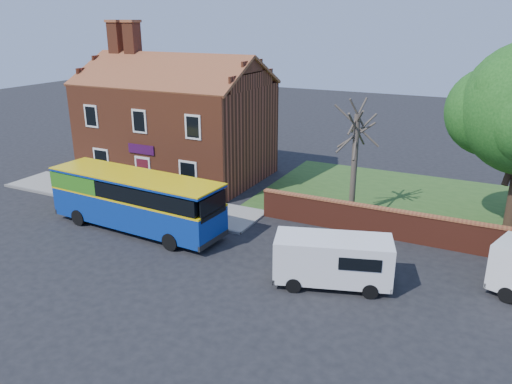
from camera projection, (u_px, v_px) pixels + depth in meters
The scene contains 9 objects.
ground at pixel (163, 258), 23.56m from camera, with size 120.00×120.00×0.00m, color black.
pavement at pixel (127, 198), 31.34m from camera, with size 18.00×3.50×0.12m, color gray.
kerb at pixel (108, 206), 29.86m from camera, with size 18.00×0.15×0.14m, color slate.
grass_strip at pixel (479, 212), 29.11m from camera, with size 26.00×12.00×0.04m, color #426B28.
shop_building at pixel (177, 128), 35.12m from camera, with size 12.30×8.13×10.50m.
boundary_wall at pixel (473, 238), 23.77m from camera, with size 22.00×0.38×1.60m.
bus at pixel (131, 198), 26.38m from camera, with size 10.09×3.10×3.04m.
van_near at pixel (333, 259), 20.83m from camera, with size 5.19×3.29×2.12m.
bare_tree at pixel (355, 160), 27.75m from camera, with size 2.38×2.83×6.34m.
Camera 1 is at (13.35, -17.09, 10.66)m, focal length 35.00 mm.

